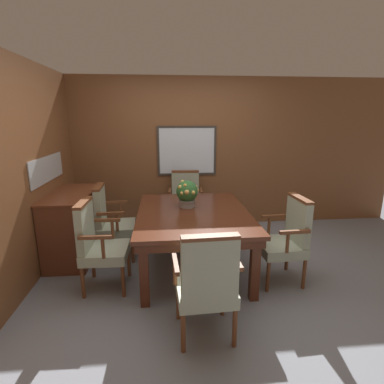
{
  "coord_description": "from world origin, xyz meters",
  "views": [
    {
      "loc": [
        -0.38,
        -3.14,
        1.83
      ],
      "look_at": [
        -0.05,
        0.4,
        0.93
      ],
      "focal_mm": 28.0,
      "sensor_mm": 36.0,
      "label": 1
    }
  ],
  "objects_px": {
    "chair_head_near": "(207,282)",
    "potted_plant": "(187,193)",
    "chair_left_far": "(110,219)",
    "chair_left_near": "(98,242)",
    "sideboard_cabinet": "(74,225)",
    "dining_table": "(193,218)",
    "chair_right_near": "(287,237)",
    "chair_head_far": "(185,200)"
  },
  "relations": [
    {
      "from": "chair_right_near",
      "to": "sideboard_cabinet",
      "type": "height_order",
      "value": "chair_right_near"
    },
    {
      "from": "chair_left_near",
      "to": "sideboard_cabinet",
      "type": "bearing_deg",
      "value": 32.24
    },
    {
      "from": "chair_head_near",
      "to": "sideboard_cabinet",
      "type": "bearing_deg",
      "value": -50.68
    },
    {
      "from": "chair_head_near",
      "to": "chair_right_near",
      "type": "bearing_deg",
      "value": -142.82
    },
    {
      "from": "chair_right_near",
      "to": "sideboard_cabinet",
      "type": "xyz_separation_m",
      "value": [
        -2.56,
        0.86,
        -0.09
      ]
    },
    {
      "from": "potted_plant",
      "to": "dining_table",
      "type": "bearing_deg",
      "value": -73.0
    },
    {
      "from": "chair_left_near",
      "to": "potted_plant",
      "type": "xyz_separation_m",
      "value": [
        1.0,
        0.54,
        0.38
      ]
    },
    {
      "from": "chair_head_far",
      "to": "potted_plant",
      "type": "height_order",
      "value": "potted_plant"
    },
    {
      "from": "dining_table",
      "to": "sideboard_cabinet",
      "type": "distance_m",
      "value": 1.63
    },
    {
      "from": "potted_plant",
      "to": "chair_head_near",
      "type": "bearing_deg",
      "value": -88.05
    },
    {
      "from": "chair_head_far",
      "to": "potted_plant",
      "type": "bearing_deg",
      "value": -89.63
    },
    {
      "from": "dining_table",
      "to": "chair_head_near",
      "type": "xyz_separation_m",
      "value": [
        -0.01,
        -1.24,
        -0.11
      ]
    },
    {
      "from": "chair_left_far",
      "to": "potted_plant",
      "type": "height_order",
      "value": "potted_plant"
    },
    {
      "from": "chair_head_far",
      "to": "chair_left_far",
      "type": "height_order",
      "value": "same"
    },
    {
      "from": "dining_table",
      "to": "chair_head_far",
      "type": "xyz_separation_m",
      "value": [
        -0.0,
        1.24,
        -0.11
      ]
    },
    {
      "from": "dining_table",
      "to": "chair_head_near",
      "type": "relative_size",
      "value": 1.72
    },
    {
      "from": "chair_head_far",
      "to": "chair_head_near",
      "type": "relative_size",
      "value": 1.0
    },
    {
      "from": "chair_head_far",
      "to": "chair_head_near",
      "type": "height_order",
      "value": "same"
    },
    {
      "from": "potted_plant",
      "to": "chair_right_near",
      "type": "bearing_deg",
      "value": -28.66
    },
    {
      "from": "dining_table",
      "to": "chair_left_far",
      "type": "distance_m",
      "value": 1.12
    },
    {
      "from": "chair_head_near",
      "to": "potted_plant",
      "type": "xyz_separation_m",
      "value": [
        -0.05,
        1.44,
        0.38
      ]
    },
    {
      "from": "chair_right_near",
      "to": "chair_left_near",
      "type": "distance_m",
      "value": 2.07
    },
    {
      "from": "dining_table",
      "to": "chair_right_near",
      "type": "height_order",
      "value": "chair_right_near"
    },
    {
      "from": "chair_left_near",
      "to": "potted_plant",
      "type": "distance_m",
      "value": 1.2
    },
    {
      "from": "chair_left_far",
      "to": "potted_plant",
      "type": "bearing_deg",
      "value": -103.17
    },
    {
      "from": "chair_right_near",
      "to": "chair_head_near",
      "type": "distance_m",
      "value": 1.33
    },
    {
      "from": "chair_head_far",
      "to": "dining_table",
      "type": "bearing_deg",
      "value": -86.46
    },
    {
      "from": "chair_left_far",
      "to": "potted_plant",
      "type": "relative_size",
      "value": 2.93
    },
    {
      "from": "dining_table",
      "to": "potted_plant",
      "type": "xyz_separation_m",
      "value": [
        -0.06,
        0.19,
        0.27
      ]
    },
    {
      "from": "dining_table",
      "to": "chair_head_far",
      "type": "bearing_deg",
      "value": 90.16
    },
    {
      "from": "chair_left_far",
      "to": "chair_head_near",
      "type": "xyz_separation_m",
      "value": [
        1.04,
        -1.63,
        0.0
      ]
    },
    {
      "from": "chair_right_near",
      "to": "potted_plant",
      "type": "height_order",
      "value": "potted_plant"
    },
    {
      "from": "dining_table",
      "to": "chair_left_near",
      "type": "distance_m",
      "value": 1.12
    },
    {
      "from": "dining_table",
      "to": "sideboard_cabinet",
      "type": "xyz_separation_m",
      "value": [
        -1.54,
        0.47,
        -0.2
      ]
    },
    {
      "from": "chair_left_far",
      "to": "sideboard_cabinet",
      "type": "distance_m",
      "value": 0.51
    },
    {
      "from": "potted_plant",
      "to": "sideboard_cabinet",
      "type": "height_order",
      "value": "potted_plant"
    },
    {
      "from": "chair_right_near",
      "to": "sideboard_cabinet",
      "type": "distance_m",
      "value": 2.7
    },
    {
      "from": "chair_head_near",
      "to": "potted_plant",
      "type": "height_order",
      "value": "potted_plant"
    },
    {
      "from": "chair_left_far",
      "to": "sideboard_cabinet",
      "type": "bearing_deg",
      "value": 78.01
    },
    {
      "from": "chair_right_near",
      "to": "chair_left_far",
      "type": "xyz_separation_m",
      "value": [
        -2.06,
        0.78,
        0.0
      ]
    },
    {
      "from": "chair_left_far",
      "to": "sideboard_cabinet",
      "type": "xyz_separation_m",
      "value": [
        -0.5,
        0.08,
        -0.09
      ]
    },
    {
      "from": "potted_plant",
      "to": "chair_left_far",
      "type": "bearing_deg",
      "value": 169.17
    }
  ]
}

